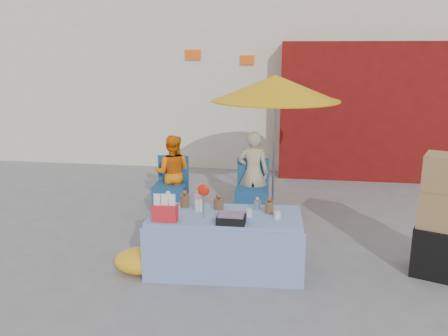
% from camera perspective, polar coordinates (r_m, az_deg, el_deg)
% --- Properties ---
extents(ground, '(80.00, 80.00, 0.00)m').
position_cam_1_polar(ground, '(5.73, -1.12, -11.19)').
color(ground, slate).
rests_on(ground, ground).
extents(backdrop, '(14.00, 8.00, 7.80)m').
position_cam_1_polar(backdrop, '(12.65, 7.22, 16.89)').
color(backdrop, silver).
rests_on(backdrop, ground).
extents(market_table, '(1.78, 0.92, 1.05)m').
position_cam_1_polar(market_table, '(5.41, 0.05, -8.83)').
color(market_table, '#7F9ACB').
rests_on(market_table, ground).
extents(chair_left, '(0.49, 0.48, 0.85)m').
position_cam_1_polar(chair_left, '(7.35, -6.40, -3.39)').
color(chair_left, navy).
rests_on(chair_left, ground).
extents(chair_right, '(0.49, 0.48, 0.85)m').
position_cam_1_polar(chair_right, '(7.14, 3.36, -3.85)').
color(chair_right, navy).
rests_on(chair_right, ground).
extents(vendor_orange, '(0.59, 0.46, 1.18)m').
position_cam_1_polar(vendor_orange, '(7.38, -6.21, -0.59)').
color(vendor_orange, orange).
rests_on(vendor_orange, ground).
extents(vendor_beige, '(0.47, 0.32, 1.28)m').
position_cam_1_polar(vendor_beige, '(7.16, 3.51, -0.61)').
color(vendor_beige, tan).
rests_on(vendor_beige, ground).
extents(umbrella, '(1.90, 1.90, 2.09)m').
position_cam_1_polar(umbrella, '(7.08, 6.22, 9.47)').
color(umbrella, gray).
rests_on(umbrella, ground).
extents(box_stack, '(0.76, 0.70, 1.37)m').
position_cam_1_polar(box_stack, '(5.73, 25.24, -5.83)').
color(box_stack, black).
rests_on(box_stack, ground).
extents(tarp_bundle, '(0.67, 0.57, 0.27)m').
position_cam_1_polar(tarp_bundle, '(5.52, -10.00, -10.93)').
color(tarp_bundle, '#F4AD19').
rests_on(tarp_bundle, ground).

